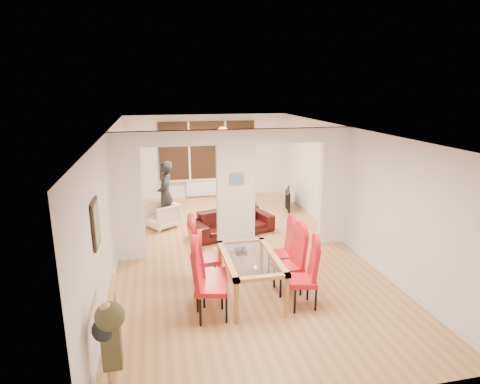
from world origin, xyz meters
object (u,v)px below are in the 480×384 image
object	(u,v)px
dining_chair_rc	(281,251)
television	(285,199)
dining_chair_ra	(302,276)
bowl	(238,204)
dining_chair_rb	(288,262)
person	(166,194)
dining_table	(250,276)
dining_chair_lb	(213,270)
dining_chair_lc	(205,254)
coffee_table	(238,209)
dining_chair_la	(211,282)
sofa	(232,222)
armchair	(161,215)
bottle	(241,199)

from	to	relation	value
dining_chair_rc	television	size ratio (longest dim) A/B	1.06
dining_chair_ra	bowl	bearing A→B (deg)	102.07
dining_chair_ra	bowl	xyz separation A→B (m)	(-0.00, 4.97, -0.26)
dining_chair_rb	person	world-z (taller)	person
dining_table	dining_chair_lb	bearing A→B (deg)	-178.58
dining_chair_lc	television	distance (m)	5.02
coffee_table	bowl	xyz separation A→B (m)	(-0.01, -0.05, 0.15)
dining_chair_la	dining_chair_lc	bearing A→B (deg)	99.92
coffee_table	dining_table	bearing A→B (deg)	-99.22
dining_table	person	world-z (taller)	person
sofa	coffee_table	size ratio (longest dim) A/B	1.83
bowl	armchair	bearing A→B (deg)	-161.70
dining_chair_ra	dining_table	bearing A→B (deg)	158.83
person	bowl	world-z (taller)	person
dining_chair_la	coffee_table	bearing A→B (deg)	86.37
sofa	dining_chair_rb	bearing A→B (deg)	-99.88
television	bowl	distance (m)	1.45
dining_chair_rc	sofa	bearing A→B (deg)	103.86
bowl	dining_chair_ra	bearing A→B (deg)	-89.97
dining_chair_lc	dining_chair_ra	world-z (taller)	dining_chair_lc
dining_chair_lb	dining_chair_lc	distance (m)	0.58
sofa	television	bearing A→B (deg)	24.45
person	armchair	bearing A→B (deg)	-49.15
bowl	dining_chair_rb	bearing A→B (deg)	-90.82
dining_table	bowl	world-z (taller)	dining_table
bowl	dining_chair_rc	bearing A→B (deg)	-90.27
dining_chair_la	television	distance (m)	5.94
dining_chair_rb	sofa	size ratio (longest dim) A/B	0.55
dining_chair_lb	armchair	distance (m)	3.89
dining_chair_lc	dining_chair_la	bearing A→B (deg)	-98.46
dining_chair_ra	dining_chair_lb	bearing A→B (deg)	173.21
dining_chair_la	sofa	distance (m)	3.63
dining_chair_rc	sofa	xyz separation A→B (m)	(-0.44, 2.40, -0.23)
dining_chair_la	television	size ratio (longest dim) A/B	1.19
dining_chair_lc	bottle	size ratio (longest dim) A/B	3.93
dining_chair_rb	dining_chair_rc	size ratio (longest dim) A/B	1.04
television	dining_chair_lb	bearing A→B (deg)	166.38
person	bowl	size ratio (longest dim) A/B	7.18
armchair	bottle	bearing A→B (deg)	77.00
dining_chair_lb	sofa	world-z (taller)	dining_chair_lb
armchair	bowl	world-z (taller)	armchair
dining_table	bottle	xyz separation A→B (m)	(0.85, 4.59, 0.03)
dining_chair_ra	armchair	bearing A→B (deg)	128.29
armchair	bottle	size ratio (longest dim) A/B	2.32
dining_chair_la	armchair	bearing A→B (deg)	111.22
dining_chair_lc	dining_chair_ra	xyz separation A→B (m)	(1.41, -1.04, -0.05)
coffee_table	bowl	world-z (taller)	bowl
dining_chair_la	dining_chair_lc	distance (m)	1.06
dining_chair_la	dining_chair_rc	bearing A→B (deg)	49.38
dining_chair_lb	dining_chair_rc	bearing A→B (deg)	29.91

